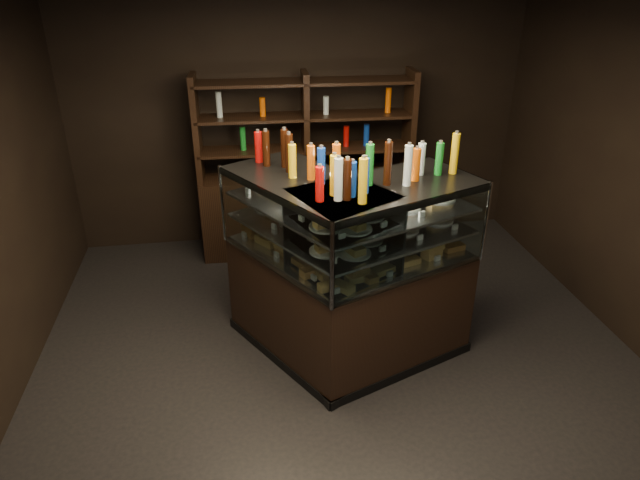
# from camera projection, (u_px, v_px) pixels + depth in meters

# --- Properties ---
(ground) EXTENTS (5.00, 5.00, 0.00)m
(ground) POSITION_uv_depth(u_px,v_px,m) (340.00, 361.00, 4.76)
(ground) COLOR black
(ground) RESTS_ON ground
(room_shell) EXTENTS (5.02, 5.02, 3.01)m
(room_shell) POSITION_uv_depth(u_px,v_px,m) (345.00, 134.00, 3.89)
(room_shell) COLOR black
(room_shell) RESTS_ON ground
(display_case) EXTENTS (2.02, 1.59, 1.55)m
(display_case) POSITION_uv_depth(u_px,v_px,m) (345.00, 301.00, 4.64)
(display_case) COLOR black
(display_case) RESTS_ON ground
(food_display) EXTENTS (1.62, 1.20, 0.47)m
(food_display) POSITION_uv_depth(u_px,v_px,m) (346.00, 229.00, 4.35)
(food_display) COLOR #B58F41
(food_display) RESTS_ON display_case
(bottles_top) EXTENTS (1.45, 1.06, 0.30)m
(bottles_top) POSITION_uv_depth(u_px,v_px,m) (348.00, 164.00, 4.12)
(bottles_top) COLOR yellow
(bottles_top) RESTS_ON display_case
(potted_conifer) EXTENTS (0.38, 0.38, 0.80)m
(potted_conifer) POSITION_uv_depth(u_px,v_px,m) (429.00, 300.00, 4.75)
(potted_conifer) COLOR black
(potted_conifer) RESTS_ON ground
(back_shelving) EXTENTS (2.30, 0.51, 2.00)m
(back_shelving) POSITION_uv_depth(u_px,v_px,m) (306.00, 200.00, 6.30)
(back_shelving) COLOR black
(back_shelving) RESTS_ON ground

